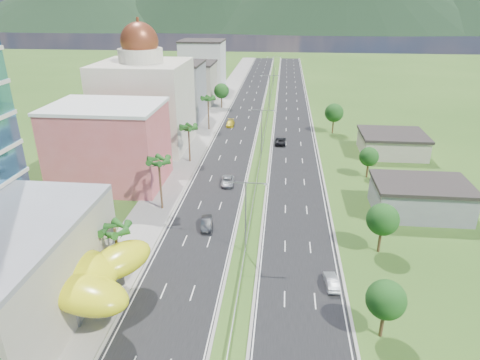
% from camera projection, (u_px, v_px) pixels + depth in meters
% --- Properties ---
extents(ground, '(500.00, 500.00, 0.00)m').
position_uv_depth(ground, '(238.00, 296.00, 52.27)').
color(ground, '#2D5119').
rests_on(ground, ground).
extents(road_left, '(11.00, 260.00, 0.04)m').
position_uv_depth(road_left, '(245.00, 112.00, 135.21)').
color(road_left, black).
rests_on(road_left, ground).
extents(road_right, '(11.00, 260.00, 0.04)m').
position_uv_depth(road_right, '(292.00, 113.00, 133.81)').
color(road_right, black).
rests_on(road_right, ground).
extents(sidewalk_left, '(7.00, 260.00, 0.12)m').
position_uv_depth(sidewalk_left, '(215.00, 111.00, 136.08)').
color(sidewalk_left, gray).
rests_on(sidewalk_left, ground).
extents(median_guardrail, '(0.10, 216.06, 0.76)m').
position_uv_depth(median_guardrail, '(266.00, 127.00, 117.82)').
color(median_guardrail, gray).
rests_on(median_guardrail, ground).
extents(streetlight_median_b, '(6.04, 0.25, 11.00)m').
position_uv_depth(streetlight_median_b, '(246.00, 210.00, 58.74)').
color(streetlight_median_b, gray).
rests_on(streetlight_median_b, ground).
extents(streetlight_median_c, '(6.04, 0.25, 11.00)m').
position_uv_depth(streetlight_median_c, '(262.00, 128.00, 95.30)').
color(streetlight_median_c, gray).
rests_on(streetlight_median_c, ground).
extents(streetlight_median_d, '(6.04, 0.25, 11.00)m').
position_uv_depth(streetlight_median_d, '(269.00, 88.00, 136.42)').
color(streetlight_median_d, gray).
rests_on(streetlight_median_d, ground).
extents(streetlight_median_e, '(6.04, 0.25, 11.00)m').
position_uv_depth(streetlight_median_e, '(274.00, 67.00, 177.55)').
color(streetlight_median_e, gray).
rests_on(streetlight_median_e, ground).
extents(lime_canopy, '(18.00, 15.00, 7.40)m').
position_uv_depth(lime_canopy, '(59.00, 272.00, 48.51)').
color(lime_canopy, '#D0D014').
rests_on(lime_canopy, ground).
extents(pink_shophouse, '(20.00, 15.00, 15.00)m').
position_uv_depth(pink_shophouse, '(109.00, 147.00, 81.16)').
color(pink_shophouse, '#C95452').
rests_on(pink_shophouse, ground).
extents(domed_building, '(20.00, 20.00, 28.70)m').
position_uv_depth(domed_building, '(145.00, 100.00, 100.66)').
color(domed_building, beige).
rests_on(domed_building, ground).
extents(midrise_grey, '(16.00, 15.00, 16.00)m').
position_uv_depth(midrise_grey, '(175.00, 92.00, 124.74)').
color(midrise_grey, gray).
rests_on(midrise_grey, ground).
extents(midrise_beige, '(16.00, 15.00, 13.00)m').
position_uv_depth(midrise_beige, '(191.00, 83.00, 145.43)').
color(midrise_beige, '#A79D89').
rests_on(midrise_beige, ground).
extents(midrise_white, '(16.00, 15.00, 18.00)m').
position_uv_depth(midrise_white, '(203.00, 66.00, 165.47)').
color(midrise_white, silver).
rests_on(midrise_white, ground).
extents(shed_near, '(15.00, 10.00, 5.00)m').
position_uv_depth(shed_near, '(420.00, 199.00, 71.52)').
color(shed_near, gray).
rests_on(shed_near, ground).
extents(shed_far, '(14.00, 12.00, 4.40)m').
position_uv_depth(shed_far, '(392.00, 145.00, 98.87)').
color(shed_far, '#A79D89').
rests_on(shed_far, ground).
extents(palm_tree_b, '(3.60, 3.60, 8.10)m').
position_uv_depth(palm_tree_b, '(115.00, 231.00, 52.76)').
color(palm_tree_b, '#47301C').
rests_on(palm_tree_b, ground).
extents(palm_tree_c, '(3.60, 3.60, 9.60)m').
position_uv_depth(palm_tree_c, '(159.00, 163.00, 70.46)').
color(palm_tree_c, '#47301C').
rests_on(palm_tree_c, ground).
extents(palm_tree_d, '(3.60, 3.60, 8.60)m').
position_uv_depth(palm_tree_d, '(188.00, 129.00, 91.86)').
color(palm_tree_d, '#47301C').
rests_on(palm_tree_d, ground).
extents(palm_tree_e, '(3.60, 3.60, 9.40)m').
position_uv_depth(palm_tree_e, '(208.00, 100.00, 114.40)').
color(palm_tree_e, '#47301C').
rests_on(palm_tree_e, ground).
extents(leafy_tree_lfar, '(4.90, 4.90, 8.05)m').
position_uv_depth(leafy_tree_lfar, '(221.00, 91.00, 138.33)').
color(leafy_tree_lfar, '#47301C').
rests_on(leafy_tree_lfar, ground).
extents(leafy_tree_ra, '(4.20, 4.20, 6.90)m').
position_uv_depth(leafy_tree_ra, '(386.00, 300.00, 44.32)').
color(leafy_tree_ra, '#47301C').
rests_on(leafy_tree_ra, ground).
extents(leafy_tree_rb, '(4.55, 4.55, 7.47)m').
position_uv_depth(leafy_tree_rb, '(383.00, 220.00, 59.42)').
color(leafy_tree_rb, '#47301C').
rests_on(leafy_tree_rb, ground).
extents(leafy_tree_rc, '(3.85, 3.85, 6.33)m').
position_uv_depth(leafy_tree_rc, '(369.00, 157.00, 85.05)').
color(leafy_tree_rc, '#47301C').
rests_on(leafy_tree_rc, ground).
extents(leafy_tree_rd, '(4.90, 4.90, 8.05)m').
position_uv_depth(leafy_tree_rd, '(334.00, 113.00, 112.36)').
color(leafy_tree_rd, '#47301C').
rests_on(leafy_tree_rd, ground).
extents(mountain_ridge, '(860.00, 140.00, 90.00)m').
position_uv_depth(mountain_ridge, '(338.00, 31.00, 457.91)').
color(mountain_ridge, black).
rests_on(mountain_ridge, ground).
extents(car_dark_left, '(2.26, 4.90, 1.55)m').
position_uv_depth(car_dark_left, '(207.00, 223.00, 67.45)').
color(car_dark_left, black).
rests_on(car_dark_left, road_left).
extents(car_silver_mid_left, '(2.69, 5.25, 1.42)m').
position_uv_depth(car_silver_mid_left, '(228.00, 181.00, 82.97)').
color(car_silver_mid_left, '#929498').
rests_on(car_silver_mid_left, road_left).
extents(car_yellow_far_left, '(2.29, 5.30, 1.52)m').
position_uv_depth(car_yellow_far_left, '(230.00, 123.00, 120.56)').
color(car_yellow_far_left, gold).
rests_on(car_yellow_far_left, road_left).
extents(car_silver_right, '(1.82, 4.34, 1.39)m').
position_uv_depth(car_silver_right, '(331.00, 281.00, 53.78)').
color(car_silver_right, '#B0B4B8').
rests_on(car_silver_right, road_right).
extents(car_dark_far_right, '(2.65, 5.57, 1.54)m').
position_uv_depth(car_dark_far_right, '(280.00, 141.00, 105.88)').
color(car_dark_far_right, black).
rests_on(car_dark_far_right, road_right).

